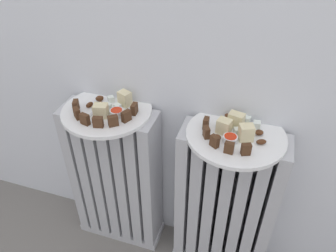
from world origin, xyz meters
The scene contains 37 objects.
radiator_left centered at (-0.21, 0.28, 0.30)m, with size 0.34×0.13×0.61m.
radiator_right centered at (0.21, 0.28, 0.30)m, with size 0.34×0.13×0.61m.
plate_left centered at (-0.21, 0.28, 0.61)m, with size 0.29×0.29×0.01m, color white.
plate_right centered at (0.21, 0.28, 0.61)m, with size 0.29×0.29×0.01m, color white.
dark_cake_slice_left_0 centered at (-0.29, 0.25, 0.64)m, with size 0.03×0.02×0.03m, color #472B19.
dark_cake_slice_left_1 centered at (-0.27, 0.21, 0.64)m, with size 0.03×0.02×0.03m, color #472B19.
dark_cake_slice_left_2 centered at (-0.23, 0.19, 0.64)m, with size 0.03×0.02×0.03m, color #472B19.
dark_cake_slice_left_3 centered at (-0.19, 0.19, 0.64)m, with size 0.03×0.02×0.03m, color #472B19.
dark_cake_slice_left_4 centered at (-0.15, 0.21, 0.64)m, with size 0.03×0.02×0.03m, color #472B19.
dark_cake_slice_left_5 centered at (-0.12, 0.24, 0.64)m, with size 0.03×0.02×0.03m, color #472B19.
dark_cake_slice_left_6 centered at (-0.11, 0.29, 0.64)m, with size 0.03×0.02×0.03m, color #472B19.
marble_cake_slice_left_0 centered at (-0.16, 0.32, 0.64)m, with size 0.04×0.03×0.05m, color beige.
marble_cake_slice_left_1 centered at (-0.20, 0.24, 0.64)m, with size 0.04×0.03×0.04m, color beige.
turkish_delight_left_0 centered at (-0.21, 0.33, 0.63)m, with size 0.02×0.02×0.02m, color white.
turkish_delight_left_1 centered at (-0.20, 0.28, 0.63)m, with size 0.02×0.02×0.02m, color white.
turkish_delight_left_2 centered at (-0.17, 0.29, 0.63)m, with size 0.02×0.02×0.02m, color white.
medjool_date_left_0 centered at (-0.24, 0.29, 0.63)m, with size 0.02×0.02×0.01m, color #4C2814.
medjool_date_left_1 centered at (-0.26, 0.28, 0.63)m, with size 0.03×0.01×0.02m, color #4C2814.
medjool_date_left_2 centered at (-0.25, 0.32, 0.63)m, with size 0.03×0.02×0.02m, color #4C2814.
jam_bowl_left centered at (-0.16, 0.26, 0.63)m, with size 0.04×0.04×0.02m.
dark_cake_slice_right_0 centered at (0.12, 0.28, 0.64)m, with size 0.03×0.01×0.03m, color #472B19.
dark_cake_slice_right_1 centered at (0.13, 0.24, 0.64)m, with size 0.03×0.01×0.03m, color #472B19.
dark_cake_slice_right_2 centered at (0.16, 0.20, 0.64)m, with size 0.03×0.01×0.03m, color #472B19.
dark_cake_slice_right_3 centered at (0.20, 0.19, 0.64)m, with size 0.03×0.01×0.03m, color #472B19.
dark_cake_slice_right_4 centered at (0.24, 0.20, 0.64)m, with size 0.03×0.01×0.03m, color #472B19.
marble_cake_slice_right_0 centered at (0.20, 0.31, 0.64)m, with size 0.04×0.03×0.04m, color beige.
marble_cake_slice_right_1 centered at (0.23, 0.26, 0.64)m, with size 0.04×0.03×0.05m, color beige.
marble_cake_slice_right_2 centered at (0.17, 0.27, 0.64)m, with size 0.04×0.03×0.04m, color beige.
turkish_delight_right_0 centered at (0.21, 0.28, 0.63)m, with size 0.02×0.02×0.02m, color white.
turkish_delight_right_1 centered at (0.26, 0.33, 0.63)m, with size 0.02×0.02×0.02m, color white.
turkish_delight_right_2 centered at (0.23, 0.34, 0.63)m, with size 0.02×0.02×0.02m, color white.
medjool_date_right_0 centered at (0.27, 0.30, 0.63)m, with size 0.02×0.02×0.02m, color #4C2814.
medjool_date_right_1 centered at (0.28, 0.25, 0.63)m, with size 0.03×0.02×0.02m, color #4C2814.
medjool_date_right_2 centered at (0.16, 0.24, 0.63)m, with size 0.02×0.01×0.01m, color #4C2814.
medjool_date_right_3 centered at (0.17, 0.35, 0.63)m, with size 0.03×0.02×0.02m, color #4C2814.
jam_bowl_right centered at (0.19, 0.24, 0.63)m, with size 0.04×0.04×0.02m.
fork centered at (-0.24, 0.25, 0.62)m, with size 0.02×0.10×0.00m.
Camera 1 is at (0.24, -0.48, 1.19)m, focal length 34.39 mm.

